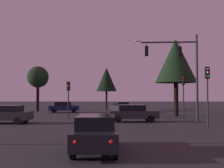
{
  "coord_description": "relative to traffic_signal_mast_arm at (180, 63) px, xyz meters",
  "views": [
    {
      "loc": [
        -0.77,
        -5.56,
        2.34
      ],
      "look_at": [
        -1.06,
        20.95,
        3.43
      ],
      "focal_mm": 45.28,
      "sensor_mm": 36.0,
      "label": 1
    }
  ],
  "objects": [
    {
      "name": "car_far_lane",
      "position": [
        -12.83,
        14.24,
        -4.39
      ],
      "size": [
        4.32,
        2.25,
        1.52
      ],
      "color": "#0F1947",
      "rests_on": "ground"
    },
    {
      "name": "car_nearside_lane",
      "position": [
        -6.56,
        -12.89,
        -4.39
      ],
      "size": [
        1.86,
        4.59,
        1.52
      ],
      "color": "black",
      "rests_on": "ground"
    },
    {
      "name": "ground_plane",
      "position": [
        -4.98,
        5.29,
        -5.19
      ],
      "size": [
        168.0,
        168.0,
        0.0
      ],
      "primitive_type": "plane",
      "color": "#262326",
      "rests_on": "ground"
    },
    {
      "name": "tree_left_far",
      "position": [
        -7.19,
        22.17,
        -0.15
      ],
      "size": [
        3.41,
        3.41,
        7.06
      ],
      "color": "black",
      "rests_on": "ground"
    },
    {
      "name": "car_crossing_right",
      "position": [
        -4.16,
        0.48,
        -4.39
      ],
      "size": [
        4.48,
        2.03,
        1.52
      ],
      "color": "#232328",
      "rests_on": "ground"
    },
    {
      "name": "traffic_signal_mast_arm",
      "position": [
        0.0,
        0.0,
        0.0
      ],
      "size": [
        5.54,
        0.55,
        7.73
      ],
      "color": "#232326",
      "rests_on": "ground"
    },
    {
      "name": "traffic_light_corner_left",
      "position": [
        1.25,
        -3.36,
        -1.99
      ],
      "size": [
        0.37,
        0.39,
        4.53
      ],
      "color": "#232326",
      "rests_on": "ground"
    },
    {
      "name": "traffic_light_corner_right",
      "position": [
        1.21,
        4.03,
        -2.12
      ],
      "size": [
        0.36,
        0.38,
        4.34
      ],
      "color": "#232326",
      "rests_on": "ground"
    },
    {
      "name": "traffic_light_median",
      "position": [
        -10.5,
        3.72,
        -2.5
      ],
      "size": [
        0.34,
        0.37,
        3.76
      ],
      "color": "#232326",
      "rests_on": "ground"
    },
    {
      "name": "tree_behind_sign",
      "position": [
        1.21,
        7.52,
        1.12
      ],
      "size": [
        4.76,
        4.76,
        8.87
      ],
      "color": "black",
      "rests_on": "ground"
    },
    {
      "name": "car_crossing_left",
      "position": [
        -14.97,
        -1.03,
        -4.39
      ],
      "size": [
        4.44,
        2.12,
        1.52
      ],
      "color": "#232328",
      "rests_on": "ground"
    },
    {
      "name": "car_parked_lot",
      "position": [
        -4.96,
        13.18,
        -4.39
      ],
      "size": [
        2.92,
        4.66,
        1.52
      ],
      "color": "#232328",
      "rests_on": "ground"
    },
    {
      "name": "tree_right_cluster",
      "position": [
        -17.31,
        17.21,
        -0.12
      ],
      "size": [
        3.2,
        3.2,
        6.74
      ],
      "color": "black",
      "rests_on": "ground"
    }
  ]
}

